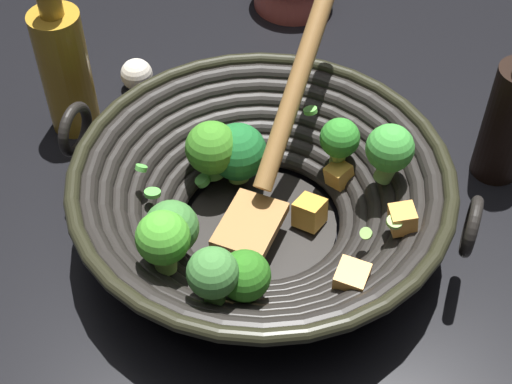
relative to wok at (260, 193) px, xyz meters
The scene contains 5 objects.
ground_plane 0.06m from the wok, 155.67° to the left, with size 4.00×4.00×0.00m, color black.
wok is the anchor object (origin of this frame).
soy_sauce_bottle 0.26m from the wok, 142.61° to the left, with size 0.05×0.05×0.18m.
cooking_oil_bottle 0.26m from the wok, 94.15° to the right, with size 0.05×0.05×0.19m.
garlic_bulb 0.26m from the wok, 113.58° to the right, with size 0.04×0.04×0.04m, color silver.
Camera 1 is at (0.39, 0.26, 0.57)m, focal length 53.56 mm.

